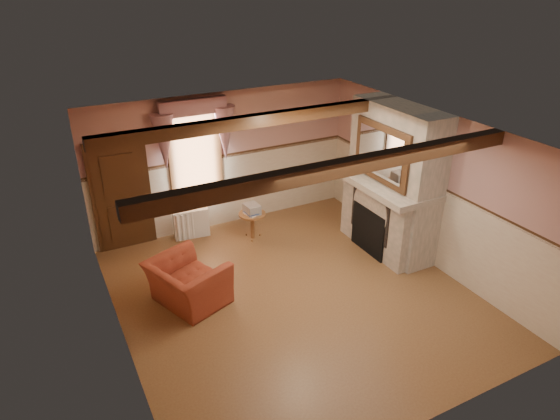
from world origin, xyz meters
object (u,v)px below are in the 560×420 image
radiator (191,224)px  bowl (389,180)px  armchair (188,283)px  side_table (252,225)px  mantel_clock (369,166)px  oil_lamp (370,164)px

radiator → bowl: (3.12, -2.17, 1.16)m
armchair → side_table: 2.35m
armchair → mantel_clock: 4.06m
radiator → oil_lamp: size_ratio=2.50×
side_table → radiator: 1.23m
mantel_clock → side_table: bearing=155.1°
armchair → mantel_clock: (3.86, 0.54, 1.15)m
side_table → mantel_clock: (2.04, -0.95, 1.25)m
side_table → bowl: size_ratio=1.74×
bowl → mantel_clock: size_ratio=1.32×
bowl → oil_lamp: size_ratio=1.13×
oil_lamp → mantel_clock: bearing=90.0°
mantel_clock → radiator: bearing=153.7°
side_table → mantel_clock: size_ratio=2.29×
radiator → oil_lamp: bearing=-20.7°
armchair → mantel_clock: bearing=-102.7°
radiator → armchair: bearing=-103.5°
side_table → radiator: (-1.08, 0.60, 0.02)m
bowl → mantel_clock: bearing=90.0°
armchair → bowl: size_ratio=3.65×
armchair → bowl: bearing=-111.9°
side_table → bowl: 2.84m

